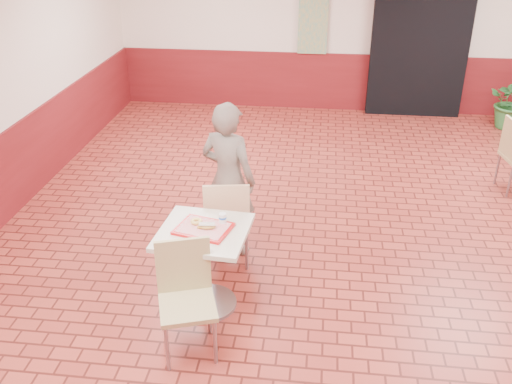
# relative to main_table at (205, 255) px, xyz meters

# --- Properties ---
(room_shell) EXTENTS (8.01, 10.01, 3.01)m
(room_shell) POSITION_rel_main_table_xyz_m (1.33, 0.85, 0.96)
(room_shell) COLOR maroon
(room_shell) RESTS_ON ground
(wainscot_band) EXTENTS (8.00, 10.00, 1.00)m
(wainscot_band) POSITION_rel_main_table_xyz_m (1.33, 0.85, -0.04)
(wainscot_band) COLOR maroon
(wainscot_band) RESTS_ON ground
(corridor_doorway) EXTENTS (1.60, 0.22, 2.20)m
(corridor_doorway) POSITION_rel_main_table_xyz_m (2.53, 5.73, 0.56)
(corridor_doorway) COLOR black
(corridor_doorway) RESTS_ON ground
(promo_poster) EXTENTS (0.50, 0.03, 1.20)m
(promo_poster) POSITION_rel_main_table_xyz_m (0.73, 5.79, 1.06)
(promo_poster) COLOR gray
(promo_poster) RESTS_ON wainscot_band
(main_table) EXTENTS (0.76, 0.76, 0.81)m
(main_table) POSITION_rel_main_table_xyz_m (0.00, 0.00, 0.00)
(main_table) COLOR beige
(main_table) RESTS_ON ground
(chair_main_front) EXTENTS (0.56, 0.56, 0.97)m
(chair_main_front) POSITION_rel_main_table_xyz_m (-0.05, -0.54, -0.00)
(chair_main_front) COLOR tan
(chair_main_front) RESTS_ON ground
(chair_main_back) EXTENTS (0.51, 0.51, 0.97)m
(chair_main_back) POSITION_rel_main_table_xyz_m (0.09, 0.69, -0.00)
(chair_main_back) COLOR #DFB786
(chair_main_back) RESTS_ON ground
(customer) EXTENTS (0.70, 0.58, 1.65)m
(customer) POSITION_rel_main_table_xyz_m (0.06, 0.99, 0.28)
(customer) COLOR #6F6256
(customer) RESTS_ON ground
(serving_tray) EXTENTS (0.46, 0.36, 0.03)m
(serving_tray) POSITION_rel_main_table_xyz_m (-0.00, -0.00, 0.28)
(serving_tray) COLOR #BB0E0F
(serving_tray) RESTS_ON main_table
(ring_donut) EXTENTS (0.13, 0.13, 0.03)m
(ring_donut) POSITION_rel_main_table_xyz_m (-0.08, 0.06, 0.31)
(ring_donut) COLOR #DEB551
(ring_donut) RESTS_ON serving_tray
(long_john_donut) EXTENTS (0.16, 0.09, 0.05)m
(long_john_donut) POSITION_rel_main_table_xyz_m (0.03, -0.02, 0.31)
(long_john_donut) COLOR #B88C36
(long_john_donut) RESTS_ON serving_tray
(paper_cup) EXTENTS (0.07, 0.07, 0.09)m
(paper_cup) POSITION_rel_main_table_xyz_m (0.15, 0.11, 0.34)
(paper_cup) COLOR white
(paper_cup) RESTS_ON serving_tray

